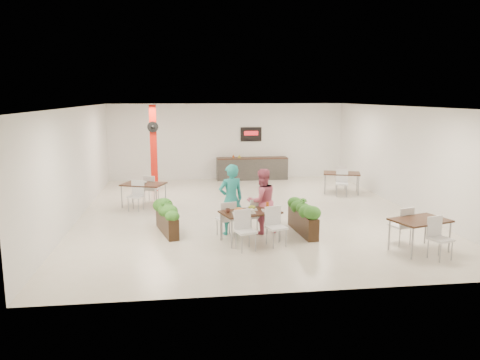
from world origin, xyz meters
name	(u,v)px	position (x,y,z in m)	size (l,w,h in m)	color
ground	(248,212)	(0.00, 0.00, 0.00)	(12.00, 12.00, 0.00)	beige
room_shell	(248,147)	(0.00, 0.00, 2.01)	(10.10, 12.10, 3.22)	white
red_column	(154,147)	(-3.00, 3.79, 1.64)	(0.40, 0.41, 3.20)	#B6170C
service_counter	(252,168)	(1.00, 5.65, 0.49)	(3.00, 0.64, 2.20)	#312E2C
main_table	(250,216)	(-0.39, -2.88, 0.64)	(1.63, 1.90, 0.92)	black
diner_man	(231,199)	(-0.78, -2.22, 0.91)	(0.66, 0.44, 1.82)	teal
diner_woman	(262,201)	(0.02, -2.22, 0.84)	(0.82, 0.64, 1.69)	#D8607E
planter_left	(167,215)	(-2.42, -1.91, 0.48)	(0.71, 1.66, 0.88)	black
planter_right	(303,215)	(1.08, -2.35, 0.48)	(0.50, 1.76, 0.92)	black
side_table_a	(144,187)	(-3.22, 1.20, 0.64)	(1.52, 1.66, 0.92)	black
side_table_b	(342,176)	(3.82, 2.44, 0.64)	(1.50, 1.67, 0.92)	black
side_table_c	(420,225)	(3.34, -4.12, 0.63)	(1.44, 1.67, 0.92)	black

